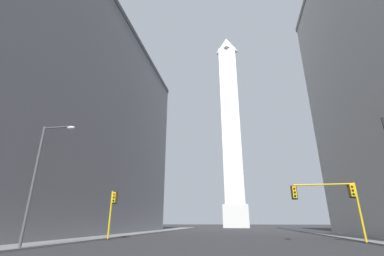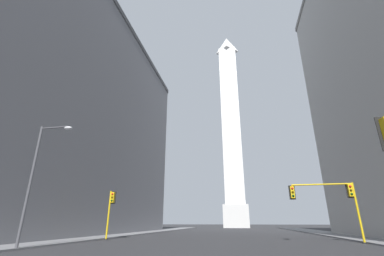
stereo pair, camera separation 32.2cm
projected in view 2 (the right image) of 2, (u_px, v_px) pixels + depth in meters
The scene contains 7 objects.
sidewalk_left at pixel (106, 236), 32.08m from camera, with size 5.00×104.35×0.15m, color slate.
sidewalk_right at pixel (368, 239), 26.88m from camera, with size 5.00×104.35×0.15m, color slate.
building_left at pixel (25, 113), 39.63m from camera, with size 28.86×56.66×35.18m.
obelisk at pixel (231, 125), 92.78m from camera, with size 7.97×7.97×73.02m.
traffic_light_mid_right at pixel (331, 196), 23.70m from camera, with size 5.85×0.50×5.18m.
traffic_light_mid_left at pixel (111, 207), 27.77m from camera, with size 0.77×0.51×4.97m.
street_lamp at pixel (38, 170), 18.57m from camera, with size 2.70×0.36×8.67m.
Camera 2 is at (2.20, -0.87, 1.75)m, focal length 24.00 mm.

